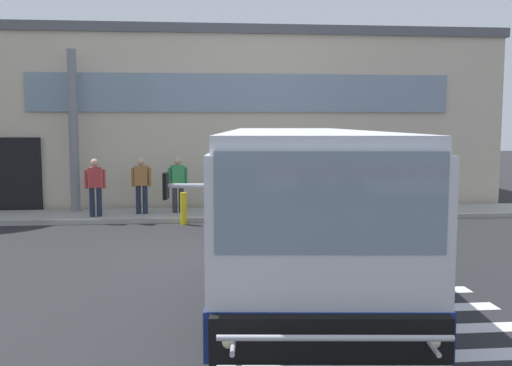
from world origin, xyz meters
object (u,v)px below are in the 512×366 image
(bus_main_foreground, at_px, (297,202))
(passenger_at_curb_edge, at_px, (178,182))
(passenger_by_doorway, at_px, (141,183))
(entry_support_column, at_px, (73,131))
(safety_bollard_yellow, at_px, (184,209))
(passenger_near_column, at_px, (95,183))

(bus_main_foreground, xyz_separation_m, passenger_at_curb_edge, (-2.51, 6.60, -0.25))
(passenger_by_doorway, bearing_deg, entry_support_column, 161.22)
(entry_support_column, height_order, bus_main_foreground, entry_support_column)
(entry_support_column, relative_size, passenger_at_curb_edge, 2.92)
(bus_main_foreground, height_order, passenger_by_doorway, bus_main_foreground)
(entry_support_column, bearing_deg, safety_bollard_yellow, -28.32)
(bus_main_foreground, relative_size, passenger_by_doorway, 6.56)
(passenger_by_doorway, bearing_deg, safety_bollard_yellow, -40.79)
(passenger_near_column, distance_m, safety_bollard_yellow, 2.72)
(bus_main_foreground, relative_size, passenger_at_curb_edge, 6.56)
(passenger_by_doorway, bearing_deg, bus_main_foreground, -61.09)
(bus_main_foreground, distance_m, passenger_by_doorway, 7.41)
(passenger_by_doorway, relative_size, safety_bollard_yellow, 1.86)
(bus_main_foreground, bearing_deg, passenger_at_curb_edge, 110.82)
(passenger_near_column, bearing_deg, safety_bollard_yellow, -15.56)
(passenger_at_curb_edge, height_order, safety_bollard_yellow, passenger_at_curb_edge)
(passenger_near_column, relative_size, passenger_by_doorway, 1.00)
(entry_support_column, relative_size, safety_bollard_yellow, 5.44)
(passenger_by_doorway, relative_size, passenger_at_curb_edge, 1.00)
(entry_support_column, distance_m, safety_bollard_yellow, 4.36)
(passenger_near_column, distance_m, passenger_by_doorway, 1.33)
(safety_bollard_yellow, bearing_deg, bus_main_foreground, -66.80)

